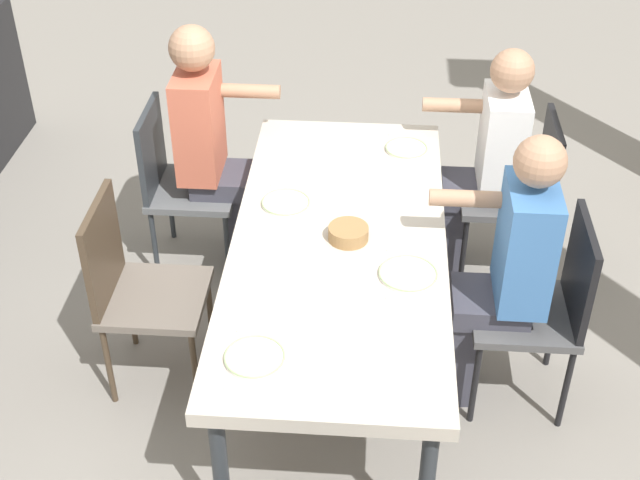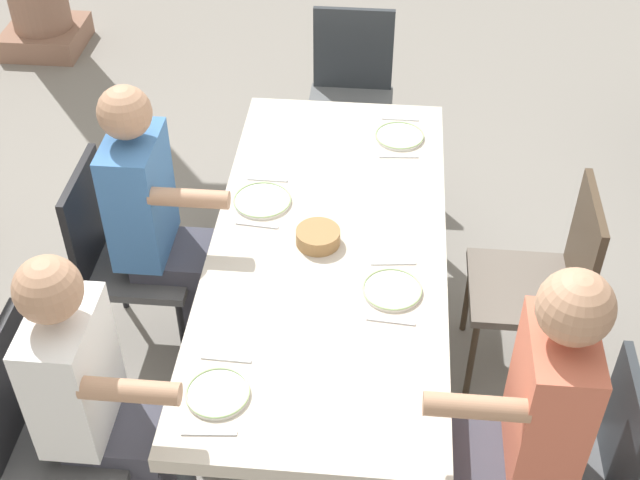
{
  "view_description": "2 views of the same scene",
  "coord_description": "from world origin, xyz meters",
  "px_view_note": "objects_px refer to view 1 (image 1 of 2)",
  "views": [
    {
      "loc": [
        2.98,
        0.14,
        2.89
      ],
      "look_at": [
        0.05,
        -0.08,
        0.76
      ],
      "focal_mm": 49.05,
      "sensor_mm": 36.0,
      "label": 1
    },
    {
      "loc": [
        -2.47,
        -0.19,
        2.88
      ],
      "look_at": [
        -0.14,
        0.02,
        0.86
      ],
      "focal_mm": 48.03,
      "sensor_mm": 36.0,
      "label": 2
    }
  ],
  "objects_px": {
    "chair_mid_south": "(135,283)",
    "plate_2": "(408,274)",
    "plate_3": "(255,357)",
    "plate_0": "(406,148)",
    "chair_mid_north": "(545,302)",
    "dining_table": "(339,250)",
    "chair_west_south": "(178,178)",
    "diner_woman_green": "(486,161)",
    "chair_west_north": "(520,187)",
    "diner_man_white": "(506,267)",
    "diner_guest_third": "(213,143)",
    "bread_basket": "(348,233)",
    "plate_1": "(286,203)"
  },
  "relations": [
    {
      "from": "chair_west_south",
      "to": "diner_woman_green",
      "type": "distance_m",
      "value": 1.56
    },
    {
      "from": "chair_west_south",
      "to": "chair_west_north",
      "type": "bearing_deg",
      "value": 90.0
    },
    {
      "from": "chair_west_north",
      "to": "diner_man_white",
      "type": "bearing_deg",
      "value": -11.34
    },
    {
      "from": "diner_man_white",
      "to": "chair_mid_south",
      "type": "bearing_deg",
      "value": -89.89
    },
    {
      "from": "dining_table",
      "to": "diner_guest_third",
      "type": "relative_size",
      "value": 1.54
    },
    {
      "from": "chair_west_north",
      "to": "chair_mid_south",
      "type": "bearing_deg",
      "value": -63.1
    },
    {
      "from": "chair_mid_north",
      "to": "plate_1",
      "type": "height_order",
      "value": "chair_mid_north"
    },
    {
      "from": "diner_woman_green",
      "to": "diner_man_white",
      "type": "height_order",
      "value": "diner_man_white"
    },
    {
      "from": "chair_mid_south",
      "to": "plate_2",
      "type": "distance_m",
      "value": 1.19
    },
    {
      "from": "chair_mid_north",
      "to": "plate_2",
      "type": "xyz_separation_m",
      "value": [
        0.12,
        -0.58,
        0.21
      ]
    },
    {
      "from": "plate_0",
      "to": "diner_man_white",
      "type": "bearing_deg",
      "value": 24.83
    },
    {
      "from": "diner_man_white",
      "to": "plate_2",
      "type": "bearing_deg",
      "value": -72.94
    },
    {
      "from": "diner_woman_green",
      "to": "plate_1",
      "type": "height_order",
      "value": "diner_woman_green"
    },
    {
      "from": "plate_0",
      "to": "chair_mid_south",
      "type": "bearing_deg",
      "value": -52.97
    },
    {
      "from": "chair_mid_north",
      "to": "plate_0",
      "type": "xyz_separation_m",
      "value": [
        -0.88,
        -0.58,
        0.21
      ]
    },
    {
      "from": "bread_basket",
      "to": "diner_woman_green",
      "type": "bearing_deg",
      "value": 140.25
    },
    {
      "from": "chair_west_north",
      "to": "chair_mid_north",
      "type": "height_order",
      "value": "chair_mid_north"
    },
    {
      "from": "dining_table",
      "to": "chair_mid_south",
      "type": "xyz_separation_m",
      "value": [
        0.11,
        -0.87,
        -0.15
      ]
    },
    {
      "from": "diner_guest_third",
      "to": "plate_3",
      "type": "distance_m",
      "value": 1.58
    },
    {
      "from": "chair_west_north",
      "to": "plate_0",
      "type": "bearing_deg",
      "value": -89.26
    },
    {
      "from": "plate_2",
      "to": "bread_basket",
      "type": "relative_size",
      "value": 1.39
    },
    {
      "from": "plate_1",
      "to": "plate_2",
      "type": "height_order",
      "value": "same"
    },
    {
      "from": "diner_guest_third",
      "to": "plate_0",
      "type": "xyz_separation_m",
      "value": [
        0.01,
        0.96,
        0.02
      ]
    },
    {
      "from": "chair_mid_south",
      "to": "diner_guest_third",
      "type": "bearing_deg",
      "value": 167.34
    },
    {
      "from": "chair_west_south",
      "to": "diner_man_white",
      "type": "height_order",
      "value": "diner_man_white"
    },
    {
      "from": "dining_table",
      "to": "chair_west_north",
      "type": "relative_size",
      "value": 2.27
    },
    {
      "from": "diner_guest_third",
      "to": "dining_table",
      "type": "bearing_deg",
      "value": 41.0
    },
    {
      "from": "chair_west_north",
      "to": "chair_mid_south",
      "type": "relative_size",
      "value": 0.98
    },
    {
      "from": "chair_west_north",
      "to": "plate_1",
      "type": "relative_size",
      "value": 4.18
    },
    {
      "from": "diner_woman_green",
      "to": "chair_west_north",
      "type": "bearing_deg",
      "value": 89.06
    },
    {
      "from": "dining_table",
      "to": "chair_mid_south",
      "type": "height_order",
      "value": "chair_mid_south"
    },
    {
      "from": "diner_guest_third",
      "to": "chair_west_north",
      "type": "bearing_deg",
      "value": 89.9
    },
    {
      "from": "chair_mid_south",
      "to": "plate_3",
      "type": "height_order",
      "value": "chair_mid_south"
    },
    {
      "from": "plate_1",
      "to": "plate_0",
      "type": "bearing_deg",
      "value": 134.16
    },
    {
      "from": "chair_mid_north",
      "to": "plate_2",
      "type": "distance_m",
      "value": 0.63
    },
    {
      "from": "dining_table",
      "to": "chair_mid_north",
      "type": "height_order",
      "value": "chair_mid_north"
    },
    {
      "from": "chair_mid_south",
      "to": "plate_0",
      "type": "relative_size",
      "value": 4.46
    },
    {
      "from": "chair_west_north",
      "to": "plate_0",
      "type": "distance_m",
      "value": 0.62
    },
    {
      "from": "diner_woman_green",
      "to": "plate_3",
      "type": "bearing_deg",
      "value": -31.62
    },
    {
      "from": "chair_mid_south",
      "to": "chair_west_north",
      "type": "bearing_deg",
      "value": 116.9
    },
    {
      "from": "diner_man_white",
      "to": "plate_0",
      "type": "xyz_separation_m",
      "value": [
        -0.87,
        -0.4,
        0.04
      ]
    },
    {
      "from": "plate_1",
      "to": "plate_2",
      "type": "xyz_separation_m",
      "value": [
        0.47,
        0.54,
        -0.0
      ]
    },
    {
      "from": "chair_west_north",
      "to": "plate_3",
      "type": "bearing_deg",
      "value": -36.46
    },
    {
      "from": "chair_west_south",
      "to": "diner_woman_green",
      "type": "height_order",
      "value": "diner_woman_green"
    },
    {
      "from": "plate_1",
      "to": "diner_woman_green",
      "type": "bearing_deg",
      "value": 119.75
    },
    {
      "from": "chair_west_north",
      "to": "chair_mid_south",
      "type": "xyz_separation_m",
      "value": [
        0.88,
        -1.74,
        -0.01
      ]
    },
    {
      "from": "plate_0",
      "to": "bread_basket",
      "type": "distance_m",
      "value": 0.8
    },
    {
      "from": "diner_guest_third",
      "to": "bread_basket",
      "type": "relative_size",
      "value": 7.87
    },
    {
      "from": "plate_3",
      "to": "chair_mid_north",
      "type": "bearing_deg",
      "value": 119.52
    },
    {
      "from": "chair_west_north",
      "to": "chair_mid_north",
      "type": "xyz_separation_m",
      "value": [
        0.88,
        0.0,
        -0.01
      ]
    }
  ]
}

